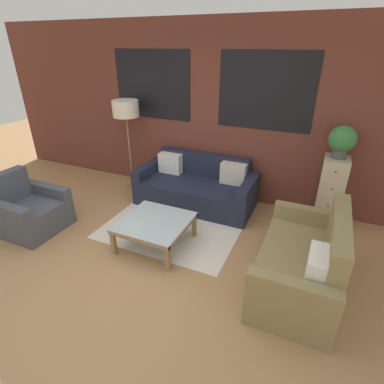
{
  "coord_description": "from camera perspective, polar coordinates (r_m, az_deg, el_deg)",
  "views": [
    {
      "loc": [
        1.83,
        -2.17,
        2.42
      ],
      "look_at": [
        0.29,
        1.27,
        0.55
      ],
      "focal_mm": 28.0,
      "sensor_mm": 36.0,
      "label": 1
    }
  ],
  "objects": [
    {
      "name": "floor_lamp",
      "position": [
        5.32,
        -12.47,
        14.7
      ],
      "size": [
        0.44,
        0.44,
        1.59
      ],
      "color": "olive",
      "rests_on": "ground_plane"
    },
    {
      "name": "wall_back_brick",
      "position": [
        5.06,
        2.52,
        14.82
      ],
      "size": [
        8.4,
        0.09,
        2.8
      ],
      "color": "brown",
      "rests_on": "ground_plane"
    },
    {
      "name": "drawer_cabinet",
      "position": [
        4.74,
        24.84,
        0.05
      ],
      "size": [
        0.33,
        0.41,
        1.03
      ],
      "color": "#C6B793",
      "rests_on": "ground_plane"
    },
    {
      "name": "armchair_corner",
      "position": [
        4.86,
        -28.46,
        -3.27
      ],
      "size": [
        0.8,
        0.8,
        0.84
      ],
      "color": "#474C56",
      "rests_on": "ground_plane"
    },
    {
      "name": "settee_vintage",
      "position": [
        3.5,
        20.39,
        -12.72
      ],
      "size": [
        0.8,
        1.52,
        0.92
      ],
      "color": "olive",
      "rests_on": "ground_plane"
    },
    {
      "name": "potted_plant",
      "position": [
        4.49,
        26.68,
        8.81
      ],
      "size": [
        0.35,
        0.35,
        0.44
      ],
      "color": "#47474C",
      "rests_on": "drawer_cabinet"
    },
    {
      "name": "rug",
      "position": [
        4.54,
        -3.1,
        -5.9
      ],
      "size": [
        1.92,
        1.69,
        0.0
      ],
      "color": "silver",
      "rests_on": "ground_plane"
    },
    {
      "name": "ground_plane",
      "position": [
        3.73,
        -12.51,
        -14.83
      ],
      "size": [
        16.0,
        16.0,
        0.0
      ],
      "primitive_type": "plane",
      "color": "#AD7F51"
    },
    {
      "name": "coffee_table",
      "position": [
        3.94,
        -7.05,
        -6.13
      ],
      "size": [
        0.85,
        0.85,
        0.37
      ],
      "color": "silver",
      "rests_on": "ground_plane"
    },
    {
      "name": "couch_dark",
      "position": [
        4.97,
        0.92,
        0.85
      ],
      "size": [
        1.91,
        0.88,
        0.78
      ],
      "color": "#1E2338",
      "rests_on": "ground_plane"
    }
  ]
}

